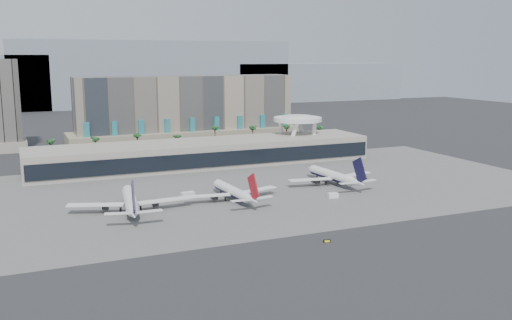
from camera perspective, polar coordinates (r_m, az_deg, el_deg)
name	(u,v)px	position (r m, az deg, el deg)	size (l,w,h in m)	color
ground	(310,223)	(187.24, 5.45, -6.31)	(900.00, 900.00, 0.00)	#232326
apron_pad	(246,188)	(235.30, -0.97, -2.80)	(260.00, 130.00, 0.06)	#5B5B59
mountain_ridge	(125,79)	(637.95, -12.98, 7.95)	(680.00, 60.00, 70.00)	gray
hotel	(187,118)	(347.30, -6.94, 4.19)	(140.00, 30.00, 42.00)	gray
terminal	(205,152)	(284.59, -5.16, 0.79)	(170.00, 32.50, 14.50)	#ACA497
saucer_structure	(298,122)	(309.67, 4.18, 3.81)	(26.00, 26.00, 21.89)	white
palm_row	(197,135)	(319.23, -5.95, 2.53)	(157.80, 2.80, 13.10)	brown
airliner_left	(130,201)	(203.23, -12.44, -4.04)	(42.87, 44.39, 15.36)	white
airliner_centre	(233,192)	(214.49, -2.27, -3.17)	(38.08, 39.30, 13.56)	white
airliner_right	(333,176)	(243.11, 7.76, -1.59)	(40.98, 42.28, 14.59)	white
service_vehicle_a	(188,195)	(219.55, -6.85, -3.51)	(5.06, 2.48, 2.48)	white
service_vehicle_b	(333,195)	(220.52, 7.70, -3.54)	(3.82, 2.19, 1.97)	white
taxiway_sign	(327,241)	(168.75, 7.11, -8.05)	(2.10, 0.90, 0.96)	black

